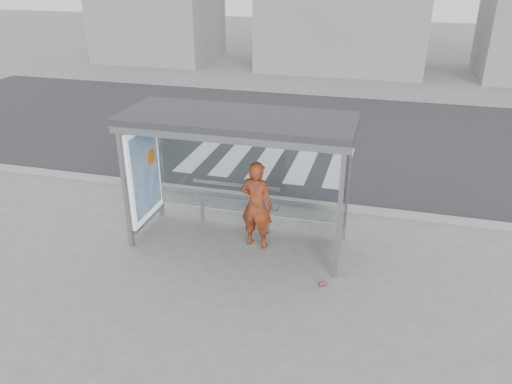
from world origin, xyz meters
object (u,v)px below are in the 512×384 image
(bus_shelter, at_px, (220,146))
(person, at_px, (257,205))
(bench, at_px, (235,202))
(soda_can, at_px, (322,284))

(bus_shelter, distance_m, person, 1.32)
(bus_shelter, distance_m, bench, 1.51)
(soda_can, bearing_deg, person, 144.98)
(bus_shelter, relative_size, person, 2.39)
(bench, height_order, soda_can, bench)
(bus_shelter, xyz_separation_m, bench, (0.11, 0.52, -1.41))
(bus_shelter, relative_size, soda_can, 33.04)
(bus_shelter, height_order, soda_can, bus_shelter)
(person, bearing_deg, bus_shelter, 2.82)
(bench, relative_size, soda_can, 14.50)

